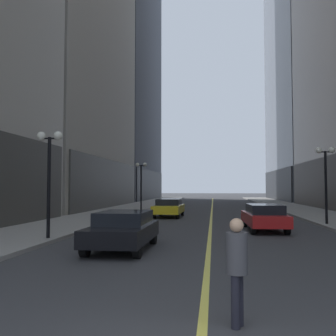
% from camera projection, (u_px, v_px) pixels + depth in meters
% --- Properties ---
extents(ground_plane, '(200.00, 200.00, 0.00)m').
position_uv_depth(ground_plane, '(212.00, 209.00, 38.35)').
color(ground_plane, '#38383A').
extents(sidewalk_left, '(4.50, 78.00, 0.15)m').
position_uv_depth(sidewalk_left, '(132.00, 207.00, 39.35)').
color(sidewalk_left, gray).
rests_on(sidewalk_left, ground).
extents(sidewalk_right, '(4.50, 78.00, 0.15)m').
position_uv_depth(sidewalk_right, '(296.00, 208.00, 37.37)').
color(sidewalk_right, gray).
rests_on(sidewalk_right, ground).
extents(lane_centre_stripe, '(0.16, 70.00, 0.01)m').
position_uv_depth(lane_centre_stripe, '(212.00, 209.00, 38.35)').
color(lane_centre_stripe, '#E5D64C').
rests_on(lane_centre_stripe, ground).
extents(building_right_far, '(15.60, 26.00, 45.28)m').
position_uv_depth(building_right_far, '(323.00, 63.00, 62.11)').
color(building_right_far, slate).
rests_on(building_right_far, ground).
extents(car_black, '(1.92, 4.19, 1.32)m').
position_uv_depth(car_black, '(123.00, 229.00, 13.14)').
color(car_black, black).
rests_on(car_black, ground).
extents(car_red, '(1.96, 4.65, 1.32)m').
position_uv_depth(car_red, '(264.00, 216.00, 18.90)').
color(car_red, '#B21919').
rests_on(car_red, ground).
extents(car_yellow, '(2.00, 4.31, 1.32)m').
position_uv_depth(car_yellow, '(169.00, 207.00, 27.61)').
color(car_yellow, yellow).
rests_on(car_yellow, ground).
extents(pedestrian_with_orange_bag, '(0.45, 0.45, 1.69)m').
position_uv_depth(pedestrian_with_orange_bag, '(237.00, 263.00, 5.91)').
color(pedestrian_with_orange_bag, black).
rests_on(pedestrian_with_orange_bag, ground).
extents(street_lamp_left_near, '(1.06, 0.36, 4.43)m').
position_uv_depth(street_lamp_left_near, '(49.00, 160.00, 15.22)').
color(street_lamp_left_near, black).
rests_on(street_lamp_left_near, ground).
extents(street_lamp_left_far, '(1.06, 0.36, 4.43)m').
position_uv_depth(street_lamp_left_far, '(141.00, 175.00, 34.50)').
color(street_lamp_left_far, black).
rests_on(street_lamp_left_far, ground).
extents(street_lamp_right_mid, '(1.06, 0.36, 4.43)m').
position_uv_depth(street_lamp_right_mid, '(326.00, 168.00, 21.07)').
color(street_lamp_right_mid, black).
rests_on(street_lamp_right_mid, ground).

